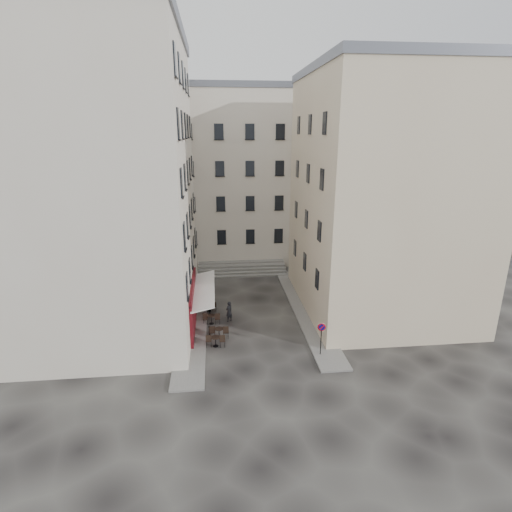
{
  "coord_description": "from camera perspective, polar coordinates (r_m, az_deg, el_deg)",
  "views": [
    {
      "loc": [
        -2.59,
        -26.42,
        13.99
      ],
      "look_at": [
        0.57,
        4.0,
        4.45
      ],
      "focal_mm": 28.0,
      "sensor_mm": 36.0,
      "label": 1
    }
  ],
  "objects": [
    {
      "name": "no_parking_sign",
      "position": [
        26.36,
        9.32,
        -10.8
      ],
      "size": [
        0.53,
        0.14,
        2.35
      ],
      "rotation": [
        0.0,
        0.0,
        -0.16
      ],
      "color": "black",
      "rests_on": "ground"
    },
    {
      "name": "sidewalk_right",
      "position": [
        33.32,
        6.98,
        -7.53
      ],
      "size": [
        2.0,
        18.0,
        0.12
      ],
      "primitive_type": "cube",
      "color": "slate",
      "rests_on": "ground"
    },
    {
      "name": "building_right",
      "position": [
        32.99,
        17.71,
        8.36
      ],
      "size": [
        12.2,
        14.2,
        18.6
      ],
      "color": "beige",
      "rests_on": "ground"
    },
    {
      "name": "sidewalk_left",
      "position": [
        33.51,
        -8.73,
        -7.45
      ],
      "size": [
        2.0,
        22.0,
        0.12
      ],
      "primitive_type": "cube",
      "color": "slate",
      "rests_on": "ground"
    },
    {
      "name": "ground",
      "position": [
        30.01,
        -0.3,
        -10.47
      ],
      "size": [
        90.0,
        90.0,
        0.0
      ],
      "primitive_type": "plane",
      "color": "black",
      "rests_on": "ground"
    },
    {
      "name": "bistro_table_d",
      "position": [
        32.93,
        -6.69,
        -7.16
      ],
      "size": [
        1.14,
        0.54,
        0.8
      ],
      "color": "black",
      "rests_on": "ground"
    },
    {
      "name": "bistro_table_a",
      "position": [
        27.77,
        -5.8,
        -11.91
      ],
      "size": [
        1.3,
        0.61,
        0.92
      ],
      "color": "black",
      "rests_on": "ground"
    },
    {
      "name": "bistro_table_e",
      "position": [
        33.38,
        -7.2,
        -6.7
      ],
      "size": [
        1.34,
        0.63,
        0.94
      ],
      "color": "black",
      "rests_on": "ground"
    },
    {
      "name": "building_back",
      "position": [
        45.69,
        -3.98,
        11.4
      ],
      "size": [
        18.2,
        10.2,
        18.6
      ],
      "color": "beige",
      "rests_on": "ground"
    },
    {
      "name": "building_left",
      "position": [
        30.69,
        -21.11,
        9.29
      ],
      "size": [
        12.2,
        16.2,
        20.6
      ],
      "color": "beige",
      "rests_on": "ground"
    },
    {
      "name": "stone_steps",
      "position": [
        41.38,
        -2.01,
        -1.86
      ],
      "size": [
        9.0,
        3.15,
        0.8
      ],
      "color": "slate",
      "rests_on": "ground"
    },
    {
      "name": "bollard_mid",
      "position": [
        31.91,
        -6.62,
        -7.76
      ],
      "size": [
        0.12,
        0.12,
        0.98
      ],
      "color": "black",
      "rests_on": "ground"
    },
    {
      "name": "bistro_table_c",
      "position": [
        30.77,
        -6.38,
        -8.86
      ],
      "size": [
        1.31,
        0.61,
        0.92
      ],
      "color": "black",
      "rests_on": "ground"
    },
    {
      "name": "bollard_near",
      "position": [
        28.78,
        -6.67,
        -10.71
      ],
      "size": [
        0.12,
        0.12,
        0.98
      ],
      "color": "black",
      "rests_on": "ground"
    },
    {
      "name": "cafe_storefront",
      "position": [
        30.03,
        -8.78,
        -6.68
      ],
      "size": [
        1.74,
        7.3,
        3.5
      ],
      "color": "#440910",
      "rests_on": "ground"
    },
    {
      "name": "bistro_table_b",
      "position": [
        28.79,
        -5.3,
        -10.74
      ],
      "size": [
        1.35,
        0.63,
        0.95
      ],
      "color": "black",
      "rests_on": "ground"
    },
    {
      "name": "pedestrian",
      "position": [
        30.94,
        -3.88,
        -7.92
      ],
      "size": [
        0.71,
        0.69,
        1.64
      ],
      "primitive_type": "imported",
      "rotation": [
        0.0,
        0.0,
        3.85
      ],
      "color": "black",
      "rests_on": "ground"
    },
    {
      "name": "bollard_far",
      "position": [
        35.11,
        -6.58,
        -5.35
      ],
      "size": [
        0.12,
        0.12,
        0.98
      ],
      "color": "black",
      "rests_on": "ground"
    }
  ]
}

